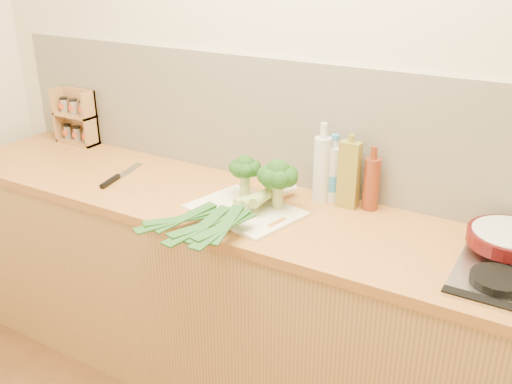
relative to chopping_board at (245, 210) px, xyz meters
The scene contains 15 objects.
room_shell 0.44m from the chopping_board, 77.18° to the left, with size 3.50×3.50×3.50m.
counter 0.47m from the chopping_board, 33.71° to the left, with size 3.20×0.62×0.90m.
chopping_board is the anchor object (origin of this frame).
broccoli_left 0.18m from the chopping_board, 121.53° to the left, with size 0.13×0.13×0.18m.
broccoli_right 0.19m from the chopping_board, 36.72° to the left, with size 0.16×0.16×0.20m.
leek_front 0.04m from the chopping_board, 160.62° to the right, with size 0.34×0.67×0.04m.
leek_mid 0.09m from the chopping_board, 74.25° to the right, with size 0.14×0.63×0.04m.
leek_back 0.12m from the chopping_board, 46.59° to the right, with size 0.11×0.63×0.04m.
chefs_knife 0.67m from the chopping_board, behind, with size 0.10×0.33×0.02m.
skillet 0.96m from the chopping_board, ahead, with size 0.41×0.28×0.05m.
spice_rack 1.26m from the chopping_board, 166.37° to the left, with size 0.24×0.10×0.29m.
oil_tin 0.43m from the chopping_board, 37.78° to the left, with size 0.08×0.05×0.30m.
glass_bottle 0.35m from the chopping_board, 50.38° to the left, with size 0.07×0.07×0.33m.
amber_bottle 0.51m from the chopping_board, 34.19° to the left, with size 0.06×0.06×0.26m.
water_bottle 0.39m from the chopping_board, 49.49° to the left, with size 0.08×0.08×0.26m.
Camera 1 is at (0.99, -0.58, 1.86)m, focal length 40.00 mm.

